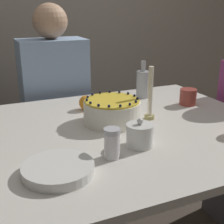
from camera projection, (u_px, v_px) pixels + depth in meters
The scene contains 10 objects.
dining_table at pixel (97, 153), 1.34m from camera, with size 1.54×1.08×0.76m.
cake at pixel (112, 111), 1.38m from camera, with size 0.25×0.25×0.12m.
sugar_bowl at pixel (140, 135), 1.15m from camera, with size 0.10×0.10×0.11m.
sugar_shaker at pixel (112, 143), 1.06m from camera, with size 0.06×0.06×0.11m.
plate_stack at pixel (58, 169), 0.97m from camera, with size 0.23×0.23×0.03m.
candle at pixel (150, 99), 1.42m from camera, with size 0.05×0.05×0.24m.
bottle at pixel (143, 84), 1.76m from camera, with size 0.07×0.07×0.21m.
cup at pixel (188, 97), 1.64m from camera, with size 0.09×0.09×0.08m.
orange_fruit_2 at pixel (86, 103), 1.56m from camera, with size 0.07×0.07×0.07m.
person_man_blue_shirt at pixel (56, 120), 2.01m from camera, with size 0.40×0.34×1.27m.
Camera 1 is at (-0.43, -1.13, 1.26)m, focal length 50.00 mm.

